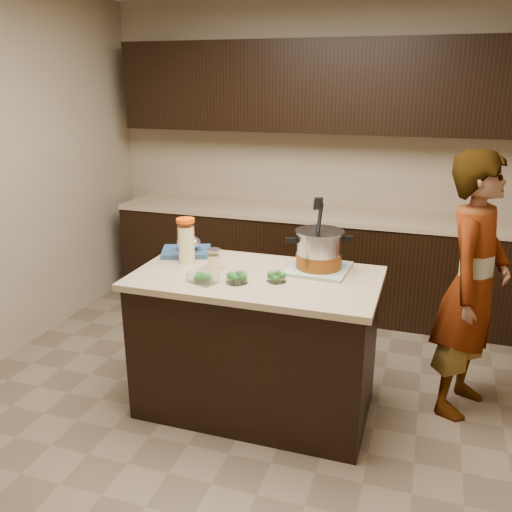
{
  "coord_description": "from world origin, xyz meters",
  "views": [
    {
      "loc": [
        0.94,
        -2.88,
        2.01
      ],
      "look_at": [
        0.0,
        0.0,
        1.02
      ],
      "focal_mm": 38.0,
      "sensor_mm": 36.0,
      "label": 1
    }
  ],
  "objects_px": {
    "island": "(256,343)",
    "stock_pot": "(319,252)",
    "lemonade_pitcher": "(186,242)",
    "person": "(473,287)"
  },
  "relations": [
    {
      "from": "island",
      "to": "stock_pot",
      "type": "distance_m",
      "value": 0.69
    },
    {
      "from": "island",
      "to": "lemonade_pitcher",
      "type": "xyz_separation_m",
      "value": [
        -0.49,
        0.09,
        0.58
      ]
    },
    {
      "from": "stock_pot",
      "to": "lemonade_pitcher",
      "type": "xyz_separation_m",
      "value": [
        -0.83,
        -0.11,
        0.01
      ]
    },
    {
      "from": "lemonade_pitcher",
      "to": "person",
      "type": "xyz_separation_m",
      "value": [
        1.73,
        0.33,
        -0.21
      ]
    },
    {
      "from": "island",
      "to": "lemonade_pitcher",
      "type": "relative_size",
      "value": 5.19
    },
    {
      "from": "stock_pot",
      "to": "lemonade_pitcher",
      "type": "relative_size",
      "value": 1.49
    },
    {
      "from": "island",
      "to": "person",
      "type": "distance_m",
      "value": 1.36
    },
    {
      "from": "island",
      "to": "lemonade_pitcher",
      "type": "bearing_deg",
      "value": 169.18
    },
    {
      "from": "lemonade_pitcher",
      "to": "island",
      "type": "bearing_deg",
      "value": -10.82
    },
    {
      "from": "stock_pot",
      "to": "person",
      "type": "xyz_separation_m",
      "value": [
        0.9,
        0.22,
        -0.2
      ]
    }
  ]
}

